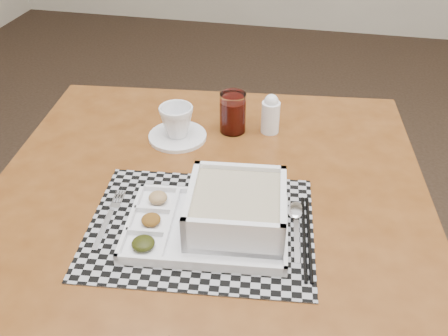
{
  "coord_description": "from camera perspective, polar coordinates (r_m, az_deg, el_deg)",
  "views": [
    {
      "loc": [
        0.1,
        -1.48,
        1.42
      ],
      "look_at": [
        -0.08,
        -0.64,
        0.81
      ],
      "focal_mm": 40.0,
      "sensor_mm": 36.0,
      "label": 1
    }
  ],
  "objects": [
    {
      "name": "juice_glass",
      "position": [
        1.3,
        1.0,
        6.19
      ],
      "size": [
        0.07,
        0.07,
        0.11
      ],
      "color": "white",
      "rests_on": "dining_table"
    },
    {
      "name": "placemat",
      "position": [
        1.02,
        -2.65,
        -6.66
      ],
      "size": [
        0.49,
        0.4,
        0.0
      ],
      "primitive_type": "cube",
      "rotation": [
        0.0,
        0.0,
        0.11
      ],
      "color": "#9D9EA4",
      "rests_on": "dining_table"
    },
    {
      "name": "fork",
      "position": [
        1.07,
        -12.88,
        -5.52
      ],
      "size": [
        0.04,
        0.19,
        0.0
      ],
      "color": "silver",
      "rests_on": "placemat"
    },
    {
      "name": "serving_tray",
      "position": [
        1.0,
        0.43,
        -5.28
      ],
      "size": [
        0.34,
        0.26,
        0.09
      ],
      "color": "white",
      "rests_on": "placemat"
    },
    {
      "name": "chopsticks",
      "position": [
        1.01,
        9.41,
        -7.75
      ],
      "size": [
        0.04,
        0.24,
        0.01
      ],
      "color": "black",
      "rests_on": "placemat"
    },
    {
      "name": "saucer",
      "position": [
        1.3,
        -5.33,
        3.62
      ],
      "size": [
        0.15,
        0.15,
        0.01
      ],
      "primitive_type": "cylinder",
      "color": "white",
      "rests_on": "dining_table"
    },
    {
      "name": "creamer_bottle",
      "position": [
        1.3,
        5.34,
        6.14
      ],
      "size": [
        0.05,
        0.05,
        0.11
      ],
      "color": "white",
      "rests_on": "dining_table"
    },
    {
      "name": "dining_table",
      "position": [
        1.16,
        -1.81,
        -5.69
      ],
      "size": [
        1.08,
        1.08,
        0.74
      ],
      "color": "#5B2E10",
      "rests_on": "ground"
    },
    {
      "name": "spoon",
      "position": [
        1.05,
        8.23,
        -5.28
      ],
      "size": [
        0.04,
        0.18,
        0.01
      ],
      "color": "silver",
      "rests_on": "placemat"
    },
    {
      "name": "floor",
      "position": [
        2.06,
        5.84,
        -8.54
      ],
      "size": [
        5.0,
        5.0,
        0.0
      ],
      "primitive_type": "plane",
      "color": "black",
      "rests_on": "ground"
    },
    {
      "name": "cup",
      "position": [
        1.28,
        -5.44,
        5.36
      ],
      "size": [
        0.11,
        0.11,
        0.08
      ],
      "primitive_type": "imported",
      "rotation": [
        0.0,
        0.0,
        0.32
      ],
      "color": "white",
      "rests_on": "saucer"
    }
  ]
}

